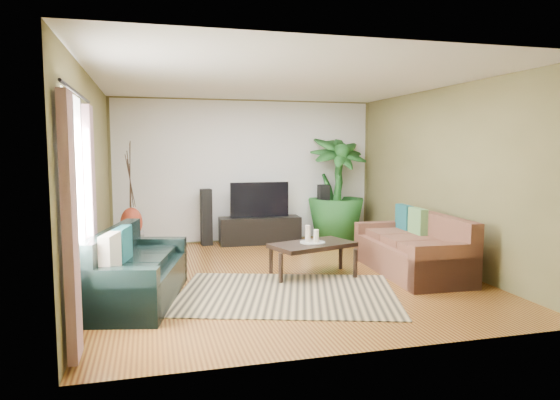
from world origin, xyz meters
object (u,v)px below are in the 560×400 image
object	(u,v)px
television	(260,200)
pedestal	(132,244)
sofa_right	(411,243)
sofa_left	(140,266)
coffee_table	(312,259)
vase	(132,222)
speaker_left	(206,217)
speaker_right	(323,212)
tv_stand	(260,230)
potted_plant	(336,188)
side_table	(137,261)

from	to	relation	value
television	pedestal	bearing A→B (deg)	-166.49
sofa_right	sofa_left	bearing A→B (deg)	-81.01
coffee_table	sofa_right	bearing A→B (deg)	-25.68
television	vase	size ratio (longest dim) A/B	2.23
sofa_left	speaker_left	bearing A→B (deg)	-6.18
sofa_right	speaker_right	world-z (taller)	speaker_right
sofa_right	tv_stand	size ratio (longest dim) A/B	1.37
speaker_left	pedestal	size ratio (longest dim) A/B	2.68
sofa_left	sofa_right	world-z (taller)	same
television	potted_plant	bearing A→B (deg)	0.70
pedestal	side_table	xyz separation A→B (m)	(0.11, -1.49, 0.05)
coffee_table	speaker_right	distance (m)	2.86
television	coffee_table	bearing A→B (deg)	-85.44
sofa_right	television	bearing A→B (deg)	-146.49
coffee_table	speaker_right	world-z (taller)	speaker_right
sofa_right	speaker_right	size ratio (longest dim) A/B	1.93
potted_plant	vase	size ratio (longest dim) A/B	4.06
pedestal	speaker_left	bearing A→B (deg)	26.21
television	vase	distance (m)	2.37
tv_stand	pedestal	bearing A→B (deg)	-165.54
coffee_table	vase	xyz separation A→B (m)	(-2.49, 1.98, 0.33)
speaker_left	pedestal	xyz separation A→B (m)	(-1.30, -0.64, -0.33)
sofa_right	speaker_left	bearing A→B (deg)	-134.43
coffee_table	side_table	world-z (taller)	side_table
sofa_right	vase	distance (m)	4.47
speaker_left	pedestal	distance (m)	1.49
tv_stand	potted_plant	bearing A→B (deg)	2.88
speaker_right	pedestal	world-z (taller)	speaker_right
coffee_table	speaker_left	xyz separation A→B (m)	(-1.19, 2.62, 0.29)
potted_plant	side_table	distance (m)	4.30
tv_stand	speaker_left	xyz separation A→B (m)	(-0.99, 0.11, 0.27)
coffee_table	speaker_right	xyz separation A→B (m)	(1.10, 2.62, 0.30)
coffee_table	tv_stand	size ratio (longest dim) A/B	0.76
tv_stand	speaker_right	size ratio (longest dim) A/B	1.40
side_table	coffee_table	bearing A→B (deg)	-11.76
coffee_table	potted_plant	distance (m)	2.98
television	pedestal	xyz separation A→B (m)	(-2.29, -0.55, -0.64)
speaker_left	speaker_right	distance (m)	2.29
tv_stand	speaker_left	size ratio (longest dim) A/B	1.45
television	speaker_left	distance (m)	1.04
tv_stand	pedestal	world-z (taller)	tv_stand
sofa_right	side_table	size ratio (longest dim) A/B	4.20
pedestal	side_table	size ratio (longest dim) A/B	0.79
tv_stand	speaker_left	distance (m)	1.03
coffee_table	potted_plant	xyz separation A→B (m)	(1.33, 2.55, 0.77)
tv_stand	coffee_table	bearing A→B (deg)	-83.98
coffee_table	potted_plant	bearing A→B (deg)	44.14
sofa_left	vase	xyz separation A→B (m)	(-0.17, 2.58, 0.14)
sofa_right	potted_plant	world-z (taller)	potted_plant
sofa_right	vase	world-z (taller)	sofa_right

